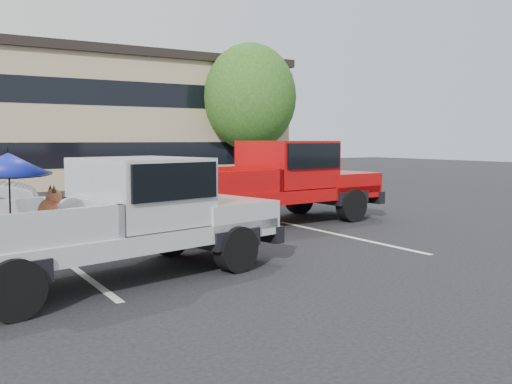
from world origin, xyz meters
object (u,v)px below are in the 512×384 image
at_px(tree_right, 250,97).
at_px(silver_pickup, 128,211).
at_px(tree_back, 133,100).
at_px(red_pickup, 281,178).

bearing_deg(tree_right, silver_pickup, -126.96).
height_order(tree_back, red_pickup, tree_back).
bearing_deg(tree_back, red_pickup, -98.76).
bearing_deg(silver_pickup, tree_right, 40.59).
height_order(silver_pickup, red_pickup, red_pickup).
bearing_deg(red_pickup, tree_right, 57.33).
distance_m(tree_right, silver_pickup, 19.26).
bearing_deg(silver_pickup, red_pickup, 21.97).
xyz_separation_m(tree_back, silver_pickup, (-8.42, -23.18, -3.36)).
bearing_deg(tree_back, tree_right, -69.44).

